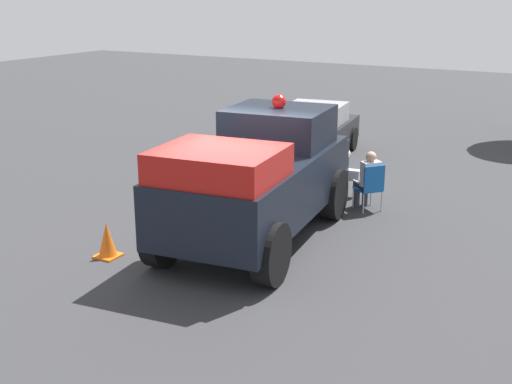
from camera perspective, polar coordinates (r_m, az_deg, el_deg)
name	(u,v)px	position (r m, az deg, el deg)	size (l,w,h in m)	color
ground_plane	(231,242)	(12.55, -2.16, -4.27)	(60.00, 60.00, 0.00)	#333335
vintage_fire_truck	(261,175)	(12.49, 0.41, 1.42)	(6.16, 2.93, 2.59)	black
classic_hot_rod	(310,133)	(18.50, 4.60, 5.07)	(4.57, 2.44, 1.46)	black
lawn_chair_near_truck	(371,184)	(14.28, 9.79, 0.64)	(0.69, 0.69, 1.02)	#B7BABF
lawn_chair_by_car	(303,115)	(21.99, 4.03, 6.56)	(0.69, 0.69, 1.02)	#B7BABF
spectator_seated	(368,178)	(14.36, 9.55, 1.20)	(0.63, 0.65, 1.29)	#383842
traffic_cone	(107,240)	(12.04, -12.59, -4.06)	(0.40, 0.40, 0.64)	orange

